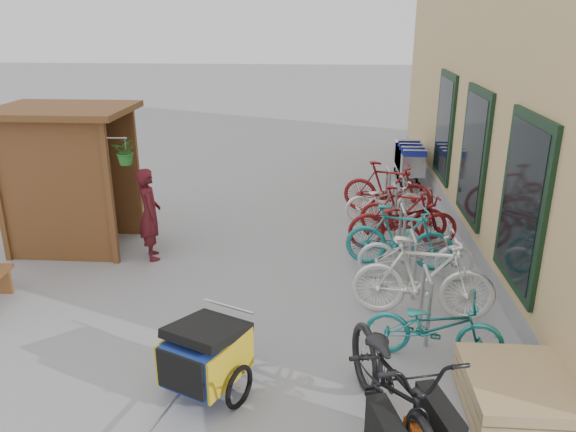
# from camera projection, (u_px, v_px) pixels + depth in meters

# --- Properties ---
(ground) EXTENTS (80.00, 80.00, 0.00)m
(ground) POSITION_uv_depth(u_px,v_px,m) (241.00, 328.00, 7.20)
(ground) COLOR gray
(kiosk) EXTENTS (2.49, 1.65, 2.40)m
(kiosk) POSITION_uv_depth(u_px,v_px,m) (63.00, 159.00, 9.20)
(kiosk) COLOR brown
(kiosk) RESTS_ON ground
(bike_rack) EXTENTS (0.05, 5.35, 0.86)m
(bike_rack) POSITION_uv_depth(u_px,v_px,m) (402.00, 228.00, 9.12)
(bike_rack) COLOR #A5A8AD
(bike_rack) RESTS_ON ground
(pallet_stack) EXTENTS (1.00, 1.20, 0.40)m
(pallet_stack) POSITION_uv_depth(u_px,v_px,m) (517.00, 394.00, 5.62)
(pallet_stack) COLOR tan
(pallet_stack) RESTS_ON ground
(shopping_carts) EXTENTS (0.55, 1.84, 0.98)m
(shopping_carts) POSITION_uv_depth(u_px,v_px,m) (409.00, 158.00, 13.34)
(shopping_carts) COLOR silver
(shopping_carts) RESTS_ON ground
(child_trailer) EXTENTS (0.98, 1.47, 0.87)m
(child_trailer) POSITION_uv_depth(u_px,v_px,m) (206.00, 354.00, 5.81)
(child_trailer) COLOR #1B3797
(child_trailer) RESTS_ON ground
(cargo_bike) EXTENTS (1.32, 2.34, 1.16)m
(cargo_bike) POSITION_uv_depth(u_px,v_px,m) (394.00, 386.00, 5.15)
(cargo_bike) COLOR black
(cargo_bike) RESTS_ON ground
(person_kiosk) EXTENTS (0.56, 0.65, 1.52)m
(person_kiosk) POSITION_uv_depth(u_px,v_px,m) (150.00, 214.00, 9.03)
(person_kiosk) COLOR maroon
(person_kiosk) RESTS_ON ground
(bike_0) EXTENTS (1.64, 0.80, 0.82)m
(bike_0) POSITION_uv_depth(u_px,v_px,m) (434.00, 326.00, 6.44)
(bike_0) COLOR teal
(bike_0) RESTS_ON ground
(bike_1) EXTENTS (1.91, 0.75, 1.12)m
(bike_1) POSITION_uv_depth(u_px,v_px,m) (423.00, 278.00, 7.30)
(bike_1) COLOR white
(bike_1) RESTS_ON ground
(bike_2) EXTENTS (1.74, 0.63, 0.91)m
(bike_2) POSITION_uv_depth(u_px,v_px,m) (416.00, 252.00, 8.37)
(bike_2) COLOR silver
(bike_2) RESTS_ON ground
(bike_3) EXTENTS (1.75, 0.78, 1.02)m
(bike_3) POSITION_uv_depth(u_px,v_px,m) (400.00, 237.00, 8.76)
(bike_3) COLOR teal
(bike_3) RESTS_ON ground
(bike_4) EXTENTS (1.93, 0.86, 0.98)m
(bike_4) POSITION_uv_depth(u_px,v_px,m) (403.00, 221.00, 9.51)
(bike_4) COLOR maroon
(bike_4) RESTS_ON ground
(bike_5) EXTENTS (1.60, 0.80, 0.93)m
(bike_5) POSITION_uv_depth(u_px,v_px,m) (403.00, 212.00, 9.99)
(bike_5) COLOR maroon
(bike_5) RESTS_ON ground
(bike_6) EXTENTS (1.64, 0.91, 0.82)m
(bike_6) POSITION_uv_depth(u_px,v_px,m) (384.00, 200.00, 10.82)
(bike_6) COLOR white
(bike_6) RESTS_ON ground
(bike_7) EXTENTS (1.83, 0.95, 1.06)m
(bike_7) POSITION_uv_depth(u_px,v_px,m) (387.00, 188.00, 11.14)
(bike_7) COLOR maroon
(bike_7) RESTS_ON ground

